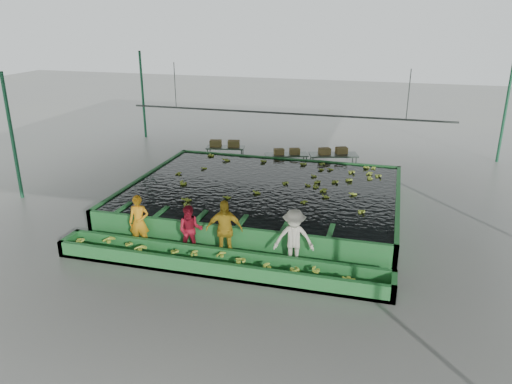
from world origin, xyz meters
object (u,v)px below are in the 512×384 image
(worker_b, at_px, (190,230))
(packing_table_left, at_px, (226,155))
(worker_c, at_px, (224,230))
(box_stack_left, at_px, (225,147))
(box_stack_mid, at_px, (287,154))
(worker_d, at_px, (294,239))
(packing_table_right, at_px, (333,164))
(packing_table_mid, at_px, (286,163))
(box_stack_right, at_px, (333,154))
(worker_a, at_px, (139,222))
(sorting_trough, at_px, (218,263))
(flotation_tank, at_px, (263,197))

(worker_b, bearing_deg, packing_table_left, 85.24)
(worker_c, xyz_separation_m, packing_table_left, (-3.24, 9.57, -0.52))
(box_stack_left, xyz_separation_m, box_stack_mid, (3.27, -0.71, 0.05))
(worker_c, distance_m, worker_d, 2.12)
(worker_b, height_order, packing_table_right, worker_b)
(worker_b, xyz_separation_m, box_stack_left, (-2.19, 9.61, 0.05))
(worker_b, bearing_deg, box_stack_mid, 65.70)
(packing_table_mid, distance_m, box_stack_mid, 0.45)
(packing_table_left, height_order, packing_table_right, packing_table_right)
(worker_b, relative_size, worker_c, 0.84)
(worker_c, bearing_deg, packing_table_mid, 75.50)
(worker_d, bearing_deg, box_stack_right, 78.63)
(worker_a, distance_m, box_stack_right, 10.42)
(worker_a, bearing_deg, worker_d, -14.18)
(worker_d, bearing_deg, sorting_trough, -170.46)
(flotation_tank, distance_m, box_stack_left, 6.30)
(sorting_trough, distance_m, box_stack_left, 10.96)
(sorting_trough, height_order, worker_d, worker_d)
(worker_a, height_order, box_stack_right, worker_a)
(box_stack_mid, bearing_deg, worker_a, -107.53)
(box_stack_left, bearing_deg, packing_table_left, -41.46)
(worker_d, relative_size, packing_table_left, 0.98)
(packing_table_right, bearing_deg, worker_d, -89.83)
(packing_table_left, bearing_deg, box_stack_mid, -11.68)
(worker_c, height_order, packing_table_left, worker_c)
(flotation_tank, bearing_deg, worker_d, -64.47)
(worker_b, distance_m, box_stack_left, 9.86)
(packing_table_left, bearing_deg, worker_c, -71.29)
(packing_table_left, bearing_deg, worker_d, -60.74)
(worker_d, xyz_separation_m, box_stack_left, (-5.41, 9.61, -0.07))
(worker_a, xyz_separation_m, worker_d, (4.95, 0.00, 0.04))
(flotation_tank, height_order, packing_table_right, packing_table_right)
(packing_table_left, distance_m, box_stack_right, 5.35)
(worker_a, relative_size, worker_c, 0.92)
(packing_table_left, relative_size, packing_table_mid, 0.94)
(worker_b, xyz_separation_m, box_stack_right, (3.16, 9.20, 0.19))
(packing_table_mid, bearing_deg, box_stack_mid, 2.63)
(packing_table_mid, height_order, box_stack_right, box_stack_right)
(worker_d, height_order, box_stack_mid, worker_d)
(worker_c, bearing_deg, packing_table_right, 62.36)
(box_stack_mid, bearing_deg, flotation_tank, -88.94)
(box_stack_left, distance_m, box_stack_mid, 3.35)
(worker_a, relative_size, packing_table_left, 0.94)
(worker_c, distance_m, packing_table_right, 9.41)
(worker_a, relative_size, packing_table_right, 0.80)
(worker_b, distance_m, box_stack_mid, 8.97)
(box_stack_left, bearing_deg, worker_c, -71.11)
(worker_b, distance_m, box_stack_right, 9.73)
(packing_table_right, distance_m, box_stack_mid, 2.16)
(flotation_tank, height_order, box_stack_right, box_stack_right)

